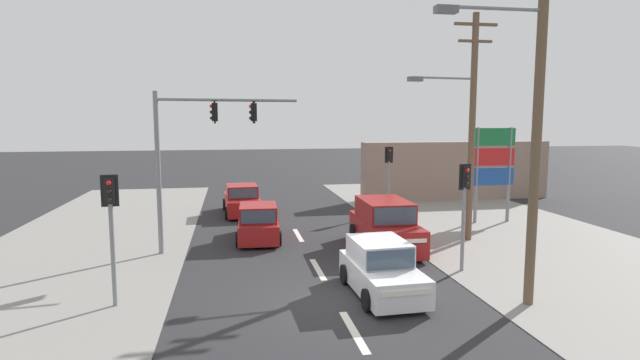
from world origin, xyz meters
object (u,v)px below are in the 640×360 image
(pedestal_signal_left_kerb, at_px, (111,218))
(shopping_plaza_sign, at_px, (493,161))
(suv_kerbside_parked, at_px, (385,226))
(hatchback_oncoming_mid, at_px, (381,270))
(utility_pole_midground_right, at_px, (469,121))
(sedan_receding_far, at_px, (242,201))
(traffic_signal_mast, at_px, (194,142))
(utility_pole_foreground_right, at_px, (535,90))
(hatchback_oncoming_near, at_px, (258,224))
(pedestal_signal_right_kerb, at_px, (464,199))
(pedestal_signal_far_median, at_px, (389,169))

(pedestal_signal_left_kerb, bearing_deg, shopping_plaza_sign, 28.37)
(suv_kerbside_parked, xyz_separation_m, hatchback_oncoming_mid, (-1.62, -4.80, -0.18))
(utility_pole_midground_right, xyz_separation_m, sedan_receding_far, (-8.97, 7.47, -4.23))
(pedestal_signal_left_kerb, distance_m, hatchback_oncoming_mid, 7.52)
(traffic_signal_mast, xyz_separation_m, pedestal_signal_left_kerb, (-1.79, -5.37, -1.73))
(utility_pole_midground_right, height_order, traffic_signal_mast, utility_pole_midground_right)
(utility_pole_foreground_right, xyz_separation_m, utility_pole_midground_right, (1.74, 7.01, -0.80))
(hatchback_oncoming_mid, bearing_deg, hatchback_oncoming_near, 114.10)
(pedestal_signal_right_kerb, bearing_deg, traffic_signal_mast, 155.15)
(traffic_signal_mast, bearing_deg, utility_pole_foreground_right, -38.27)
(traffic_signal_mast, height_order, suv_kerbside_parked, traffic_signal_mast)
(utility_pole_midground_right, distance_m, pedestal_signal_far_median, 6.76)
(utility_pole_foreground_right, bearing_deg, pedestal_signal_far_median, 88.33)
(sedan_receding_far, xyz_separation_m, hatchback_oncoming_mid, (3.68, -12.95, -0.00))
(traffic_signal_mast, height_order, sedan_receding_far, traffic_signal_mast)
(hatchback_oncoming_near, relative_size, suv_kerbside_parked, 0.81)
(traffic_signal_mast, distance_m, pedestal_signal_far_median, 11.32)
(suv_kerbside_parked, relative_size, sedan_receding_far, 1.06)
(shopping_plaza_sign, relative_size, sedan_receding_far, 1.07)
(pedestal_signal_left_kerb, relative_size, hatchback_oncoming_mid, 0.96)
(hatchback_oncoming_mid, bearing_deg, utility_pole_foreground_right, -23.25)
(utility_pole_midground_right, bearing_deg, traffic_signal_mast, 179.17)
(utility_pole_midground_right, height_order, shopping_plaza_sign, utility_pole_midground_right)
(shopping_plaza_sign, relative_size, hatchback_oncoming_near, 1.24)
(traffic_signal_mast, relative_size, hatchback_oncoming_mid, 1.62)
(suv_kerbside_parked, bearing_deg, utility_pole_foreground_right, -73.03)
(traffic_signal_mast, height_order, hatchback_oncoming_mid, traffic_signal_mast)
(shopping_plaza_sign, bearing_deg, suv_kerbside_parked, -149.70)
(utility_pole_midground_right, bearing_deg, utility_pole_foreground_right, -103.95)
(hatchback_oncoming_near, xyz_separation_m, sedan_receding_far, (-0.54, 5.94, 0.00))
(utility_pole_foreground_right, xyz_separation_m, suv_kerbside_parked, (-1.93, 6.33, -4.85))
(traffic_signal_mast, distance_m, hatchback_oncoming_near, 4.41)
(utility_pole_midground_right, relative_size, hatchback_oncoming_mid, 2.48)
(sedan_receding_far, relative_size, hatchback_oncoming_mid, 1.17)
(traffic_signal_mast, xyz_separation_m, shopping_plaza_sign, (13.73, 3.00, -1.16))
(hatchback_oncoming_near, distance_m, sedan_receding_far, 5.97)
(traffic_signal_mast, relative_size, sedan_receding_far, 1.39)
(pedestal_signal_left_kerb, relative_size, suv_kerbside_parked, 0.78)
(traffic_signal_mast, xyz_separation_m, pedestal_signal_right_kerb, (8.78, -4.07, -1.73))
(utility_pole_midground_right, xyz_separation_m, suv_kerbside_parked, (-3.67, -0.68, -4.05))
(traffic_signal_mast, height_order, pedestal_signal_far_median, traffic_signal_mast)
(pedestal_signal_right_kerb, bearing_deg, sedan_receding_far, 121.35)
(shopping_plaza_sign, distance_m, suv_kerbside_parked, 7.90)
(pedestal_signal_left_kerb, bearing_deg, pedestal_signal_far_median, 45.21)
(hatchback_oncoming_near, bearing_deg, traffic_signal_mast, -150.14)
(hatchback_oncoming_near, bearing_deg, utility_pole_midground_right, -10.30)
(pedestal_signal_far_median, relative_size, suv_kerbside_parked, 0.78)
(pedestal_signal_right_kerb, relative_size, sedan_receding_far, 0.82)
(pedestal_signal_far_median, distance_m, suv_kerbside_parked, 7.34)
(utility_pole_foreground_right, bearing_deg, traffic_signal_mast, 141.73)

